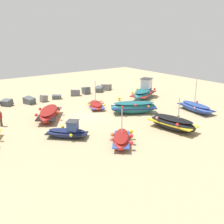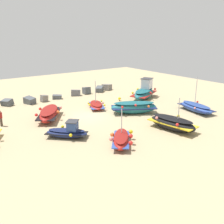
# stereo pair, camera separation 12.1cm
# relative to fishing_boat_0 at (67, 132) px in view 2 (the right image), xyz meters

# --- Properties ---
(ground_plane) EXTENTS (58.28, 58.28, 0.00)m
(ground_plane) POSITION_rel_fishing_boat_0_xyz_m (4.34, 4.06, -0.48)
(ground_plane) COLOR tan
(fishing_boat_0) EXTENTS (3.71, 3.69, 1.59)m
(fishing_boat_0) POSITION_rel_fishing_boat_0_xyz_m (0.00, 0.00, 0.00)
(fishing_boat_0) COLOR navy
(fishing_boat_0) RESTS_ON ground_plane
(fishing_boat_1) EXTENTS (2.49, 4.96, 3.22)m
(fishing_boat_1) POSITION_rel_fishing_boat_0_xyz_m (8.84, -4.15, 0.18)
(fishing_boat_1) COLOR black
(fishing_boat_1) RESTS_ON ground_plane
(fishing_boat_2) EXTENTS (5.34, 4.10, 1.40)m
(fishing_boat_2) POSITION_rel_fishing_boat_0_xyz_m (9.29, 1.91, 0.24)
(fishing_boat_2) COLOR #1E6670
(fishing_boat_2) RESTS_ON ground_plane
(fishing_boat_4) EXTENTS (5.63, 4.22, 2.65)m
(fishing_boat_4) POSITION_rel_fishing_boat_0_xyz_m (15.07, 6.46, 0.36)
(fishing_boat_4) COLOR #1E6670
(fishing_boat_4) RESTS_ON ground_plane
(fishing_boat_5) EXTENTS (4.36, 5.25, 1.16)m
(fishing_boat_5) POSITION_rel_fishing_boat_0_xyz_m (0.79, 5.72, 0.11)
(fishing_boat_5) COLOR maroon
(fishing_boat_5) RESTS_ON ground_plane
(fishing_boat_6) EXTENTS (2.81, 3.85, 3.30)m
(fishing_boat_6) POSITION_rel_fishing_boat_0_xyz_m (7.01, 6.22, -0.12)
(fishing_boat_6) COLOR maroon
(fishing_boat_6) RESTS_ON ground_plane
(fishing_boat_7) EXTENTS (2.51, 4.88, 4.06)m
(fishing_boat_7) POSITION_rel_fishing_boat_0_xyz_m (15.52, -1.78, 0.01)
(fishing_boat_7) COLOR #2D4C9E
(fishing_boat_7) RESTS_ON ground_plane
(fishing_boat_8) EXTENTS (3.50, 3.80, 2.87)m
(fishing_boat_8) POSITION_rel_fishing_boat_0_xyz_m (2.89, -3.96, -0.03)
(fishing_boat_8) COLOR maroon
(fishing_boat_8) RESTS_ON ground_plane
(person_walking) EXTENTS (0.32, 0.32, 1.60)m
(person_walking) POSITION_rel_fishing_boat_0_xyz_m (-3.92, 6.39, 0.44)
(person_walking) COLOR brown
(person_walking) RESTS_ON ground_plane
(breakwater_rocks) EXTENTS (20.31, 2.73, 1.24)m
(breakwater_rocks) POSITION_rel_fishing_boat_0_xyz_m (4.65, 13.45, -0.07)
(breakwater_rocks) COLOR slate
(breakwater_rocks) RESTS_ON ground_plane
(mooring_buoy_0) EXTENTS (0.39, 0.39, 0.50)m
(mooring_buoy_0) POSITION_rel_fishing_boat_0_xyz_m (11.41, 7.31, -0.18)
(mooring_buoy_0) COLOR #3F3F42
(mooring_buoy_0) RESTS_ON ground_plane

